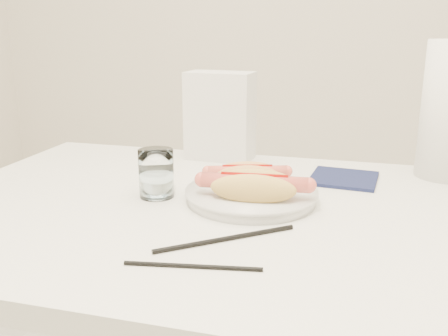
% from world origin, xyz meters
% --- Properties ---
extents(table, '(1.20, 0.80, 0.75)m').
position_xyz_m(table, '(0.00, 0.00, 0.69)').
color(table, white).
rests_on(table, ground).
extents(plate, '(0.29, 0.29, 0.02)m').
position_xyz_m(plate, '(0.03, 0.04, 0.76)').
color(plate, silver).
rests_on(plate, table).
extents(hotdog_left, '(0.16, 0.10, 0.04)m').
position_xyz_m(hotdog_left, '(0.02, 0.08, 0.79)').
color(hotdog_left, '#E5A45B').
rests_on(hotdog_left, plate).
extents(hotdog_right, '(0.20, 0.09, 0.05)m').
position_xyz_m(hotdog_right, '(0.05, -0.00, 0.80)').
color(hotdog_right, '#DBAF55').
rests_on(hotdog_right, plate).
extents(water_glass, '(0.07, 0.07, 0.10)m').
position_xyz_m(water_glass, '(-0.16, 0.02, 0.80)').
color(water_glass, white).
rests_on(water_glass, table).
extents(chopstick_near, '(0.20, 0.16, 0.01)m').
position_xyz_m(chopstick_near, '(0.03, -0.15, 0.75)').
color(chopstick_near, black).
rests_on(chopstick_near, table).
extents(chopstick_far, '(0.20, 0.04, 0.01)m').
position_xyz_m(chopstick_far, '(0.01, -0.25, 0.75)').
color(chopstick_far, black).
rests_on(chopstick_far, table).
extents(napkin_box, '(0.17, 0.10, 0.22)m').
position_xyz_m(napkin_box, '(-0.11, 0.34, 0.86)').
color(napkin_box, silver).
rests_on(napkin_box, table).
extents(navy_napkin, '(0.15, 0.15, 0.01)m').
position_xyz_m(navy_napkin, '(0.20, 0.23, 0.75)').
color(navy_napkin, '#13193D').
rests_on(navy_napkin, table).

